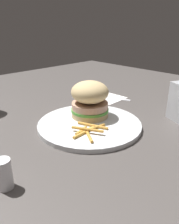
{
  "coord_description": "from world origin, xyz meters",
  "views": [
    {
      "loc": [
        0.37,
        -0.36,
        0.27
      ],
      "look_at": [
        -0.03,
        0.02,
        0.04
      ],
      "focal_mm": 35.9,
      "sensor_mm": 36.0,
      "label": 1
    }
  ],
  "objects_px": {
    "plate": "(90,124)",
    "salt_shaker": "(4,174)",
    "fries_pile": "(88,130)",
    "fork": "(107,97)",
    "napkin": "(107,98)",
    "sandwich": "(90,99)"
  },
  "relations": [
    {
      "from": "plate",
      "to": "salt_shaker",
      "type": "height_order",
      "value": "salt_shaker"
    },
    {
      "from": "plate",
      "to": "fries_pile",
      "type": "height_order",
      "value": "fries_pile"
    },
    {
      "from": "fork",
      "to": "salt_shaker",
      "type": "relative_size",
      "value": 2.98
    },
    {
      "from": "fork",
      "to": "fries_pile",
      "type": "bearing_deg",
      "value": -57.02
    },
    {
      "from": "fries_pile",
      "to": "napkin",
      "type": "height_order",
      "value": "fries_pile"
    },
    {
      "from": "napkin",
      "to": "fork",
      "type": "distance_m",
      "value": 0.0
    },
    {
      "from": "napkin",
      "to": "plate",
      "type": "bearing_deg",
      "value": -59.47
    },
    {
      "from": "plate",
      "to": "sandwich",
      "type": "relative_size",
      "value": 2.6
    },
    {
      "from": "plate",
      "to": "fries_pile",
      "type": "bearing_deg",
      "value": -47.43
    },
    {
      "from": "sandwich",
      "to": "salt_shaker",
      "type": "relative_size",
      "value": 1.94
    },
    {
      "from": "napkin",
      "to": "fork",
      "type": "relative_size",
      "value": 0.67
    },
    {
      "from": "plate",
      "to": "fork",
      "type": "distance_m",
      "value": 0.25
    },
    {
      "from": "napkin",
      "to": "fork",
      "type": "bearing_deg",
      "value": -154.93
    },
    {
      "from": "plate",
      "to": "napkin",
      "type": "xyz_separation_m",
      "value": [
        -0.13,
        0.22,
        -0.01
      ]
    },
    {
      "from": "fries_pile",
      "to": "salt_shaker",
      "type": "distance_m",
      "value": 0.23
    },
    {
      "from": "napkin",
      "to": "salt_shaker",
      "type": "xyz_separation_m",
      "value": [
        0.2,
        -0.49,
        0.03
      ]
    },
    {
      "from": "plate",
      "to": "sandwich",
      "type": "xyz_separation_m",
      "value": [
        -0.03,
        0.03,
        0.06
      ]
    },
    {
      "from": "sandwich",
      "to": "fries_pile",
      "type": "bearing_deg",
      "value": -46.62
    },
    {
      "from": "plate",
      "to": "napkin",
      "type": "relative_size",
      "value": 2.52
    },
    {
      "from": "plate",
      "to": "salt_shaker",
      "type": "xyz_separation_m",
      "value": [
        0.07,
        -0.27,
        0.02
      ]
    },
    {
      "from": "sandwich",
      "to": "salt_shaker",
      "type": "bearing_deg",
      "value": -71.18
    },
    {
      "from": "napkin",
      "to": "sandwich",
      "type": "bearing_deg",
      "value": -62.4
    }
  ]
}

